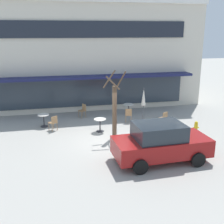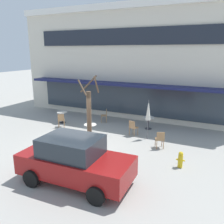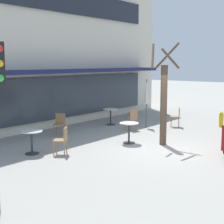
# 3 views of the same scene
# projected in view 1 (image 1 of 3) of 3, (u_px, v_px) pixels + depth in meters

# --- Properties ---
(ground_plane) EXTENTS (80.00, 80.00, 0.00)m
(ground_plane) POSITION_uv_depth(u_px,v_px,m) (108.00, 141.00, 14.75)
(ground_plane) COLOR #9E9B93
(building_facade) EXTENTS (17.08, 9.10, 7.88)m
(building_facade) POSITION_uv_depth(u_px,v_px,m) (83.00, 52.00, 22.99)
(building_facade) COLOR beige
(building_facade) RESTS_ON ground
(cafe_table_near_wall) EXTENTS (0.70, 0.70, 0.76)m
(cafe_table_near_wall) POSITION_uv_depth(u_px,v_px,m) (129.00, 108.00, 19.25)
(cafe_table_near_wall) COLOR #333338
(cafe_table_near_wall) RESTS_ON ground
(cafe_table_streetside) EXTENTS (0.70, 0.70, 0.76)m
(cafe_table_streetside) POSITION_uv_depth(u_px,v_px,m) (100.00, 123.00, 16.04)
(cafe_table_streetside) COLOR #333338
(cafe_table_streetside) RESTS_ON ground
(cafe_table_by_tree) EXTENTS (0.70, 0.70, 0.76)m
(cafe_table_by_tree) POSITION_uv_depth(u_px,v_px,m) (44.00, 119.00, 16.86)
(cafe_table_by_tree) COLOR #333338
(cafe_table_by_tree) RESTS_ON ground
(patio_umbrella_green_folded) EXTENTS (0.28, 0.28, 2.20)m
(patio_umbrella_green_folded) POSITION_uv_depth(u_px,v_px,m) (144.00, 97.00, 17.45)
(patio_umbrella_green_folded) COLOR #4C4C51
(patio_umbrella_green_folded) RESTS_ON ground
(cafe_chair_0) EXTENTS (0.54, 0.54, 0.89)m
(cafe_chair_0) POSITION_uv_depth(u_px,v_px,m) (164.00, 118.00, 17.00)
(cafe_chair_0) COLOR #9E754C
(cafe_chair_0) RESTS_ON ground
(cafe_chair_1) EXTENTS (0.49, 0.49, 0.89)m
(cafe_chair_1) POSITION_uv_depth(u_px,v_px,m) (129.00, 114.00, 17.70)
(cafe_chair_1) COLOR #9E754C
(cafe_chair_1) RESTS_ON ground
(cafe_chair_2) EXTENTS (0.55, 0.55, 0.89)m
(cafe_chair_2) POSITION_uv_depth(u_px,v_px,m) (53.00, 122.00, 16.19)
(cafe_chair_2) COLOR #9E754C
(cafe_chair_2) RESTS_ON ground
(cafe_chair_3) EXTENTS (0.54, 0.54, 0.89)m
(cafe_chair_3) POSITION_uv_depth(u_px,v_px,m) (83.00, 110.00, 18.71)
(cafe_chair_3) COLOR #9E754C
(cafe_chair_3) RESTS_ON ground
(parked_sedan) EXTENTS (4.26, 2.13, 1.76)m
(parked_sedan) POSITION_uv_depth(u_px,v_px,m) (161.00, 143.00, 12.30)
(parked_sedan) COLOR maroon
(parked_sedan) RESTS_ON ground
(street_tree) EXTENTS (1.15, 1.13, 3.64)m
(street_tree) POSITION_uv_depth(u_px,v_px,m) (115.00, 109.00, 14.86)
(street_tree) COLOR brown
(street_tree) RESTS_ON ground
(fire_hydrant) EXTENTS (0.36, 0.20, 0.71)m
(fire_hydrant) POSITION_uv_depth(u_px,v_px,m) (196.00, 127.00, 15.83)
(fire_hydrant) COLOR gold
(fire_hydrant) RESTS_ON ground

